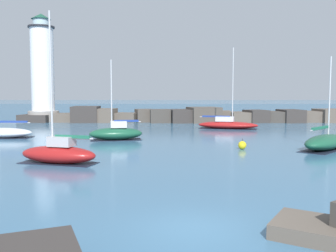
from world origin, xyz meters
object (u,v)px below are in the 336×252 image
at_px(sailboat_moored_0, 59,153).
at_px(sailboat_moored_2, 227,124).
at_px(sailboat_moored_3, 2,133).
at_px(sailboat_moored_4, 116,133).
at_px(mooring_buoy_orange_near, 242,145).
at_px(lighthouse, 43,74).
at_px(sailboat_moored_1, 326,142).

relative_size(sailboat_moored_0, sailboat_moored_2, 0.93).
distance_m(sailboat_moored_3, sailboat_moored_4, 12.32).
bearing_deg(sailboat_moored_4, mooring_buoy_orange_near, -28.38).
height_order(sailboat_moored_3, sailboat_moored_4, sailboat_moored_4).
distance_m(lighthouse, sailboat_moored_3, 24.97).
xyz_separation_m(sailboat_moored_1, sailboat_moored_2, (-5.49, 18.72, -0.04)).
relative_size(sailboat_moored_1, sailboat_moored_2, 0.72).
distance_m(sailboat_moored_0, sailboat_moored_2, 29.21).
bearing_deg(mooring_buoy_orange_near, sailboat_moored_2, 85.81).
bearing_deg(lighthouse, sailboat_moored_1, -42.25).
xyz_separation_m(sailboat_moored_1, sailboat_moored_4, (-18.34, 6.27, 0.08)).
height_order(sailboat_moored_0, sailboat_moored_3, sailboat_moored_0).
relative_size(sailboat_moored_0, mooring_buoy_orange_near, 11.35).
xyz_separation_m(lighthouse, sailboat_moored_4, (16.14, -25.06, -7.21)).
bearing_deg(sailboat_moored_4, sailboat_moored_3, 172.86).
bearing_deg(mooring_buoy_orange_near, lighthouse, 131.47).
xyz_separation_m(sailboat_moored_0, sailboat_moored_3, (-10.43, 14.35, -0.15)).
distance_m(sailboat_moored_1, sailboat_moored_4, 19.39).
bearing_deg(sailboat_moored_3, lighthouse, 99.45).
relative_size(sailboat_moored_3, sailboat_moored_4, 0.89).
bearing_deg(sailboat_moored_3, sailboat_moored_2, 23.52).
bearing_deg(sailboat_moored_1, sailboat_moored_0, -161.99).
xyz_separation_m(lighthouse, sailboat_moored_1, (34.49, -31.33, -7.29)).
bearing_deg(sailboat_moored_4, sailboat_moored_0, -97.97).
bearing_deg(sailboat_moored_4, sailboat_moored_2, 44.08).
bearing_deg(sailboat_moored_3, sailboat_moored_0, -53.98).
xyz_separation_m(lighthouse, sailboat_moored_3, (3.92, -23.53, -7.38)).
relative_size(lighthouse, sailboat_moored_1, 2.32).
relative_size(sailboat_moored_2, sailboat_moored_4, 1.34).
distance_m(sailboat_moored_0, sailboat_moored_3, 17.74).
distance_m(sailboat_moored_2, sailboat_moored_3, 27.35).
distance_m(sailboat_moored_0, sailboat_moored_1, 21.18).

